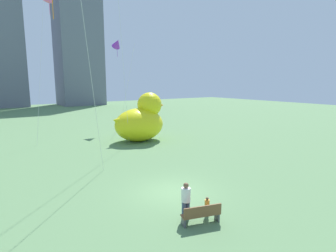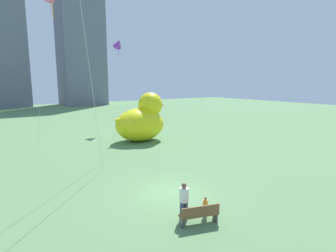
# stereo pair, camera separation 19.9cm
# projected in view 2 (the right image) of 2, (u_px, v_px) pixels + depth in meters

# --- Properties ---
(ground_plane) EXTENTS (140.00, 140.00, 0.00)m
(ground_plane) POSITION_uv_depth(u_px,v_px,m) (171.00, 192.00, 15.17)
(ground_plane) COLOR #5A8151
(park_bench) EXTENTS (1.81, 0.94, 0.90)m
(park_bench) POSITION_uv_depth(u_px,v_px,m) (200.00, 214.00, 11.64)
(park_bench) COLOR brown
(park_bench) RESTS_ON ground
(person_adult) EXTENTS (0.42, 0.42, 1.72)m
(person_adult) POSITION_uv_depth(u_px,v_px,m) (184.00, 199.00, 12.03)
(person_adult) COLOR #38476B
(person_adult) RESTS_ON ground
(person_child) EXTENTS (0.23, 0.23, 0.93)m
(person_child) POSITION_uv_depth(u_px,v_px,m) (205.00, 206.00, 12.35)
(person_child) COLOR silver
(person_child) RESTS_ON ground
(giant_inflatable_duck) EXTENTS (6.12, 3.93, 5.07)m
(giant_inflatable_duck) POSITION_uv_depth(u_px,v_px,m) (142.00, 120.00, 28.15)
(giant_inflatable_duck) COLOR yellow
(giant_inflatable_duck) RESTS_ON ground
(kite_purple) EXTENTS (2.57, 3.13, 11.91)m
(kite_purple) POSITION_uv_depth(u_px,v_px,m) (118.00, 44.00, 34.95)
(kite_purple) COLOR silver
(kite_purple) RESTS_ON ground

